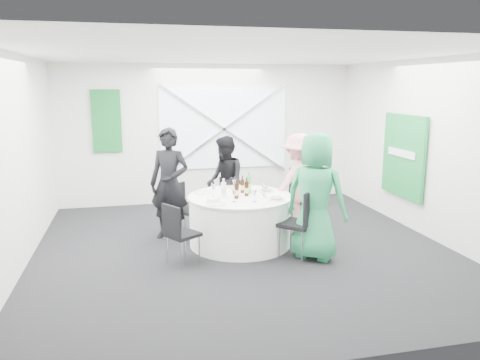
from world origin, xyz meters
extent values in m
plane|color=black|center=(0.00, 0.00, 0.00)|extent=(6.00, 6.00, 0.00)
plane|color=white|center=(0.00, 0.00, 2.80)|extent=(6.00, 6.00, 0.00)
plane|color=white|center=(0.00, 3.00, 1.40)|extent=(6.00, 0.00, 6.00)
plane|color=white|center=(0.00, -3.00, 1.40)|extent=(6.00, 0.00, 6.00)
plane|color=white|center=(-3.00, 0.00, 1.40)|extent=(0.00, 6.00, 6.00)
plane|color=white|center=(3.00, 0.00, 1.40)|extent=(0.00, 6.00, 6.00)
cube|color=white|center=(0.30, 2.96, 1.50)|extent=(2.60, 0.03, 1.60)
cube|color=silver|center=(0.30, 2.92, 1.50)|extent=(2.63, 0.05, 1.84)
cube|color=silver|center=(0.30, 2.92, 1.50)|extent=(2.63, 0.05, 1.84)
cube|color=#166E2B|center=(-2.00, 2.95, 1.70)|extent=(0.55, 0.04, 1.20)
cube|color=#188638|center=(2.94, 0.60, 1.20)|extent=(0.05, 1.20, 1.40)
cylinder|color=white|center=(0.00, 0.20, 0.37)|extent=(1.52, 1.52, 0.74)
cylinder|color=white|center=(0.00, 0.20, 0.75)|extent=(1.56, 1.56, 0.02)
cube|color=black|center=(0.08, 1.23, 0.40)|extent=(0.40, 0.40, 0.04)
cube|color=black|center=(0.09, 1.40, 0.62)|extent=(0.35, 0.06, 0.40)
cylinder|color=silver|center=(0.24, 1.37, 0.19)|extent=(0.02, 0.02, 0.38)
cylinder|color=silver|center=(-0.06, 1.39, 0.19)|extent=(0.02, 0.02, 0.38)
cylinder|color=silver|center=(0.22, 1.07, 0.19)|extent=(0.02, 0.02, 0.38)
cylinder|color=silver|center=(-0.08, 1.09, 0.19)|extent=(0.02, 0.02, 0.38)
cube|color=black|center=(-0.72, 0.82, 0.41)|extent=(0.54, 0.54, 0.05)
cube|color=black|center=(-0.86, 0.93, 0.63)|extent=(0.26, 0.30, 0.41)
cylinder|color=silver|center=(-0.73, 1.03, 0.19)|extent=(0.02, 0.02, 0.39)
cylinder|color=silver|center=(-0.94, 0.80, 0.19)|extent=(0.02, 0.02, 0.39)
cylinder|color=silver|center=(-0.50, 0.83, 0.19)|extent=(0.02, 0.02, 0.39)
cylinder|color=silver|center=(-0.70, 0.60, 0.19)|extent=(0.02, 0.02, 0.39)
cube|color=black|center=(1.00, 0.77, 0.49)|extent=(0.62, 0.62, 0.05)
cube|color=black|center=(1.19, 0.87, 0.76)|extent=(0.25, 0.40, 0.49)
cylinder|color=silver|center=(1.25, 0.70, 0.23)|extent=(0.02, 0.02, 0.46)
cylinder|color=silver|center=(1.07, 1.02, 0.23)|extent=(0.02, 0.02, 0.46)
cylinder|color=silver|center=(0.93, 0.52, 0.23)|extent=(0.02, 0.02, 0.46)
cylinder|color=silver|center=(0.75, 0.84, 0.23)|extent=(0.02, 0.02, 0.46)
cube|color=black|center=(0.66, -0.48, 0.47)|extent=(0.62, 0.62, 0.05)
cube|color=black|center=(0.80, -0.63, 0.74)|extent=(0.33, 0.32, 0.47)
cylinder|color=silver|center=(0.65, -0.73, 0.23)|extent=(0.02, 0.02, 0.45)
cylinder|color=silver|center=(0.91, -0.48, 0.23)|extent=(0.02, 0.02, 0.45)
cylinder|color=silver|center=(0.41, -0.47, 0.23)|extent=(0.02, 0.02, 0.45)
cylinder|color=silver|center=(0.66, -0.22, 0.23)|extent=(0.02, 0.02, 0.45)
cube|color=black|center=(-0.93, -0.39, 0.41)|extent=(0.53, 0.53, 0.05)
cube|color=black|center=(-1.08, -0.48, 0.64)|extent=(0.23, 0.33, 0.41)
cylinder|color=silver|center=(-1.14, -0.34, 0.20)|extent=(0.02, 0.02, 0.39)
cylinder|color=silver|center=(-0.98, -0.60, 0.20)|extent=(0.02, 0.02, 0.39)
cylinder|color=silver|center=(-0.88, -0.17, 0.20)|extent=(0.02, 0.02, 0.39)
cylinder|color=silver|center=(-0.71, -0.44, 0.20)|extent=(0.02, 0.02, 0.39)
imported|color=black|center=(-1.00, 0.75, 0.87)|extent=(0.76, 0.67, 1.75)
imported|color=black|center=(-0.02, 1.26, 0.77)|extent=(0.42, 0.76, 1.54)
imported|color=pink|center=(1.06, 0.55, 0.82)|extent=(1.15, 0.79, 1.63)
imported|color=#28965B|center=(0.88, -0.58, 0.88)|extent=(1.02, 0.99, 1.77)
cylinder|color=white|center=(0.08, 0.69, 0.77)|extent=(0.28, 0.28, 0.01)
cylinder|color=white|center=(-0.51, 0.53, 0.77)|extent=(0.28, 0.28, 0.01)
cylinder|color=white|center=(0.46, 0.37, 0.77)|extent=(0.25, 0.25, 0.01)
cylinder|color=#8CA95B|center=(0.46, 0.37, 0.79)|extent=(0.16, 0.16, 0.02)
cylinder|color=white|center=(0.45, -0.17, 0.77)|extent=(0.26, 0.26, 0.01)
cylinder|color=#8CA95B|center=(0.45, -0.17, 0.79)|extent=(0.17, 0.17, 0.02)
cylinder|color=white|center=(-0.44, -0.21, 0.77)|extent=(0.28, 0.28, 0.01)
cube|color=white|center=(-0.46, -0.10, 0.80)|extent=(0.20, 0.20, 0.05)
cylinder|color=#39190A|center=(-0.05, 0.19, 0.86)|extent=(0.06, 0.06, 0.20)
cylinder|color=#39190A|center=(-0.05, 0.19, 0.99)|extent=(0.02, 0.02, 0.06)
cylinder|color=#DAC773|center=(-0.05, 0.19, 0.84)|extent=(0.06, 0.06, 0.07)
cylinder|color=#39190A|center=(0.08, 0.38, 0.86)|extent=(0.06, 0.06, 0.21)
cylinder|color=#39190A|center=(0.08, 0.38, 1.00)|extent=(0.02, 0.02, 0.06)
cylinder|color=#DAC773|center=(0.08, 0.38, 0.84)|extent=(0.06, 0.06, 0.07)
cylinder|color=#39190A|center=(0.09, 0.16, 0.87)|extent=(0.06, 0.06, 0.22)
cylinder|color=#39190A|center=(0.09, 0.16, 1.01)|extent=(0.02, 0.02, 0.06)
cylinder|color=#DAC773|center=(0.09, 0.16, 0.85)|extent=(0.06, 0.06, 0.08)
cylinder|color=#39190A|center=(-0.09, 0.04, 0.87)|extent=(0.06, 0.06, 0.22)
cylinder|color=#39190A|center=(-0.09, 0.04, 1.01)|extent=(0.02, 0.02, 0.06)
cylinder|color=#DAC773|center=(-0.09, 0.04, 0.85)|extent=(0.06, 0.06, 0.08)
cylinder|color=#41A959|center=(0.17, 0.32, 0.89)|extent=(0.08, 0.08, 0.27)
cylinder|color=#41A959|center=(0.17, 0.32, 1.06)|extent=(0.03, 0.03, 0.06)
cylinder|color=#DAC773|center=(0.17, 0.32, 0.87)|extent=(0.08, 0.08, 0.09)
cylinder|color=white|center=(-0.25, 0.20, 0.87)|extent=(0.08, 0.08, 0.21)
cylinder|color=white|center=(-0.25, 0.20, 1.00)|extent=(0.03, 0.03, 0.06)
cylinder|color=#DAC773|center=(-0.25, 0.20, 0.84)|extent=(0.08, 0.08, 0.07)
cylinder|color=white|center=(0.12, -0.20, 0.76)|extent=(0.06, 0.06, 0.00)
cylinder|color=white|center=(0.12, -0.20, 0.81)|extent=(0.01, 0.01, 0.10)
cone|color=white|center=(0.12, -0.20, 0.89)|extent=(0.07, 0.07, 0.08)
cylinder|color=white|center=(0.36, 0.17, 0.76)|extent=(0.06, 0.06, 0.00)
cylinder|color=white|center=(0.36, 0.17, 0.81)|extent=(0.01, 0.01, 0.10)
cone|color=white|center=(0.36, 0.17, 0.89)|extent=(0.07, 0.07, 0.08)
cylinder|color=white|center=(-0.39, 0.25, 0.76)|extent=(0.06, 0.06, 0.00)
cylinder|color=white|center=(-0.39, 0.25, 0.81)|extent=(0.01, 0.01, 0.10)
cone|color=white|center=(-0.39, 0.25, 0.89)|extent=(0.07, 0.07, 0.08)
cylinder|color=white|center=(0.34, 0.02, 0.76)|extent=(0.06, 0.06, 0.00)
cylinder|color=white|center=(0.34, 0.02, 0.81)|extent=(0.01, 0.01, 0.10)
cone|color=white|center=(0.34, 0.02, 0.89)|extent=(0.07, 0.07, 0.08)
cylinder|color=white|center=(-0.16, -0.14, 0.76)|extent=(0.06, 0.06, 0.00)
cylinder|color=white|center=(-0.16, -0.14, 0.81)|extent=(0.01, 0.01, 0.10)
cone|color=white|center=(-0.16, -0.14, 0.89)|extent=(0.07, 0.07, 0.08)
cylinder|color=white|center=(-0.01, 0.56, 0.76)|extent=(0.06, 0.06, 0.00)
cylinder|color=white|center=(-0.01, 0.56, 0.81)|extent=(0.01, 0.01, 0.10)
cone|color=white|center=(-0.01, 0.56, 0.89)|extent=(0.07, 0.07, 0.08)
cube|color=silver|center=(0.16, 0.75, 0.76)|extent=(0.15, 0.02, 0.01)
cube|color=silver|center=(-0.12, 0.76, 0.76)|extent=(0.15, 0.03, 0.01)
cube|color=silver|center=(-0.39, 0.62, 0.76)|extent=(0.09, 0.14, 0.01)
cube|color=silver|center=(-0.55, 0.36, 0.76)|extent=(0.10, 0.13, 0.01)
cube|color=silver|center=(0.28, -0.30, 0.76)|extent=(0.11, 0.12, 0.01)
cube|color=silver|center=(0.54, 0.00, 0.76)|extent=(0.10, 0.13, 0.01)
camera|label=1|loc=(-1.54, -6.42, 2.39)|focal=35.00mm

